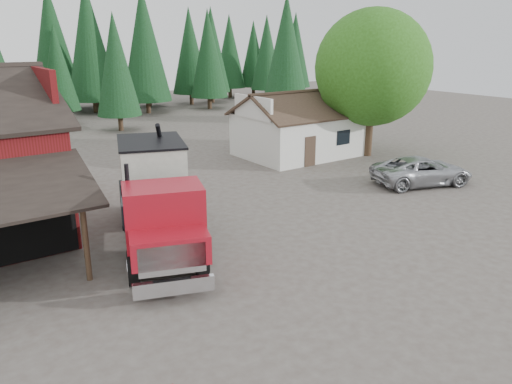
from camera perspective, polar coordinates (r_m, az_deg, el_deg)
ground at (r=19.30m, az=-0.33°, el=-7.94°), size 120.00×120.00×0.00m
farmhouse at (r=36.30m, az=4.90°, el=6.83°), size 8.60×6.42×4.65m
deciduous_tree at (r=36.38m, az=13.22°, el=13.21°), size 8.00×8.00×10.20m
conifer_backdrop at (r=57.82m, az=-24.98°, el=7.53°), size 76.00×16.00×16.00m
near_pine_b at (r=47.19m, az=-15.71°, el=13.85°), size 3.96×3.96×10.40m
near_pine_c at (r=51.48m, az=3.46°, el=15.79°), size 4.84×4.84×12.40m
feed_truck at (r=20.55m, az=-11.28°, el=-0.18°), size 5.96×10.63×4.65m
silver_car at (r=30.48m, az=18.44°, el=2.31°), size 6.39×4.44×1.62m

